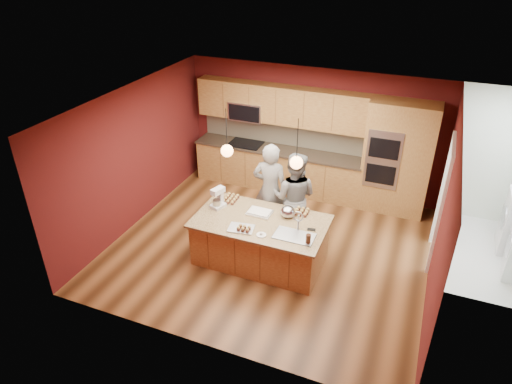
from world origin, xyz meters
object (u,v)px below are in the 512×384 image
at_px(island, 261,240).
at_px(mixing_bowl, 288,212).
at_px(person_left, 270,190).
at_px(person_right, 294,197).
at_px(stand_mixer, 218,199).

relative_size(island, mixing_bowl, 8.97).
height_order(island, person_left, person_left).
height_order(person_right, mixing_bowl, person_right).
relative_size(person_left, person_right, 1.06).
distance_m(island, person_left, 1.02).
bearing_deg(person_right, island, 67.61).
bearing_deg(stand_mixer, person_right, 51.47).
relative_size(person_right, stand_mixer, 4.73).
height_order(island, person_right, person_right).
distance_m(island, stand_mixer, 1.04).
relative_size(person_left, stand_mixer, 5.01).
bearing_deg(island, mixing_bowl, 37.48).
xyz_separation_m(person_right, mixing_bowl, (0.08, -0.60, 0.06)).
bearing_deg(person_right, person_left, -4.40).
height_order(island, stand_mixer, island).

